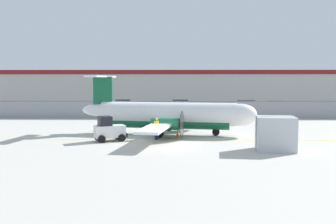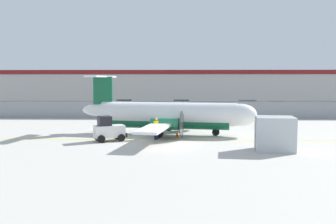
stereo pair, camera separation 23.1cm
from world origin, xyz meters
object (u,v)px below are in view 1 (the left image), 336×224
at_px(traffic_cone_near_left, 177,134).
at_px(parked_car_6, 247,106).
at_px(parked_car_1, 95,107).
at_px(parked_car_4, 179,105).
at_px(ground_crew_worker, 157,127).
at_px(parked_car_2, 124,105).
at_px(commuter_airplane, 171,115).
at_px(parked_car_5, 209,108).
at_px(baggage_tug, 109,130).
at_px(parked_car_7, 275,107).
at_px(cargo_container, 276,134).
at_px(parked_car_3, 147,107).
at_px(traffic_cone_near_right, 97,127).
at_px(parked_car_0, 55,107).

bearing_deg(traffic_cone_near_left, parked_car_6, 67.45).
distance_m(parked_car_1, parked_car_4, 12.40).
bearing_deg(parked_car_4, ground_crew_worker, 82.36).
bearing_deg(parked_car_4, parked_car_2, -5.94).
height_order(parked_car_1, parked_car_6, same).
bearing_deg(commuter_airplane, parked_car_5, 85.21).
height_order(baggage_tug, parked_car_7, baggage_tug).
xyz_separation_m(ground_crew_worker, cargo_container, (7.86, -4.26, 0.15)).
height_order(cargo_container, parked_car_5, cargo_container).
bearing_deg(parked_car_1, parked_car_3, -172.07).
distance_m(traffic_cone_near_right, parked_car_6, 27.02).
relative_size(parked_car_1, parked_car_7, 1.00).
bearing_deg(cargo_container, parked_car_7, 81.72).
height_order(parked_car_2, parked_car_3, same).
xyz_separation_m(cargo_container, parked_car_0, (-22.91, 26.84, -0.21)).
bearing_deg(parked_car_4, commuter_airplane, 84.34).
distance_m(cargo_container, parked_car_5, 25.83).
distance_m(traffic_cone_near_right, parked_car_0, 19.95).
relative_size(parked_car_3, parked_car_6, 1.02).
xyz_separation_m(commuter_airplane, cargo_container, (6.80, -7.13, -0.50)).
bearing_deg(parked_car_0, baggage_tug, 113.38).
height_order(traffic_cone_near_left, parked_car_3, parked_car_3).
distance_m(traffic_cone_near_right, parked_car_2, 22.42).
relative_size(traffic_cone_near_left, traffic_cone_near_right, 1.00).
bearing_deg(baggage_tug, traffic_cone_near_right, 85.34).
distance_m(parked_car_2, parked_car_5, 13.50).
bearing_deg(traffic_cone_near_right, commuter_airplane, -18.07).
relative_size(ground_crew_worker, cargo_container, 0.65).
relative_size(cargo_container, parked_car_0, 0.61).
distance_m(baggage_tug, parked_car_2, 28.27).
relative_size(parked_car_0, parked_car_1, 0.99).
distance_m(ground_crew_worker, parked_car_1, 24.31).
relative_size(ground_crew_worker, traffic_cone_near_left, 2.66).
xyz_separation_m(parked_car_6, parked_car_7, (3.43, -2.11, 0.00)).
bearing_deg(parked_car_4, traffic_cone_near_left, 85.67).
relative_size(traffic_cone_near_left, parked_car_0, 0.15).
bearing_deg(parked_car_3, parked_car_5, 163.47).
relative_size(traffic_cone_near_left, parked_car_5, 0.15).
xyz_separation_m(baggage_tug, parked_car_5, (9.40, 22.19, 0.04)).
bearing_deg(parked_car_1, parked_car_6, -166.34).
bearing_deg(parked_car_2, traffic_cone_near_left, -77.79).
bearing_deg(ground_crew_worker, cargo_container, -164.21).
distance_m(cargo_container, parked_car_6, 30.23).
bearing_deg(cargo_container, baggage_tug, 169.17).
bearing_deg(parked_car_4, parked_car_3, 40.16).
distance_m(commuter_airplane, parked_car_2, 25.64).
xyz_separation_m(parked_car_3, parked_car_4, (4.51, 4.28, 0.00)).
bearing_deg(cargo_container, parked_car_5, 100.93).
bearing_deg(parked_car_0, parked_car_7, 178.95).
bearing_deg(parked_car_6, traffic_cone_near_right, -134.36).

